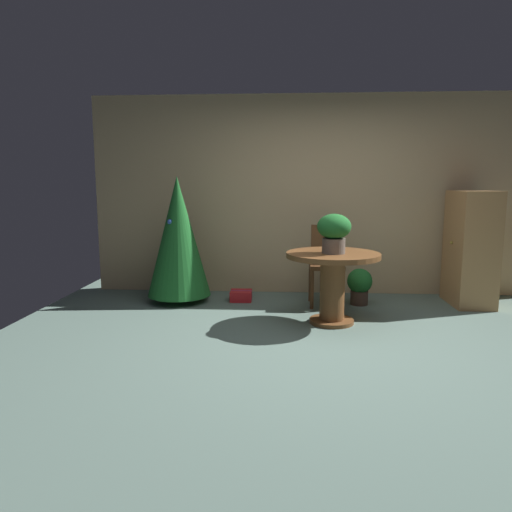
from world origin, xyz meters
name	(u,v)px	position (x,y,z in m)	size (l,w,h in m)	color
ground_plane	(333,347)	(0.00, 0.00, 0.00)	(6.60, 6.60, 0.00)	slate
back_wall_panel	(319,196)	(0.00, 2.20, 1.30)	(6.00, 0.10, 2.60)	tan
round_dining_table	(333,275)	(0.05, 0.75, 0.51)	(0.97, 0.97, 0.75)	brown
flower_vase	(334,231)	(0.05, 0.71, 0.98)	(0.35, 0.35, 0.41)	#665B51
wooden_chair_far	(326,260)	(0.05, 1.56, 0.54)	(0.40, 0.41, 0.96)	brown
holiday_tree	(178,236)	(-1.76, 1.57, 0.82)	(0.78, 0.78, 1.55)	brown
gift_box_red	(241,296)	(-0.99, 1.64, 0.06)	(0.27, 0.26, 0.13)	red
wooden_cabinet	(471,248)	(1.79, 1.65, 0.69)	(0.47, 0.71, 1.37)	#B27F4C
potted_plant	(360,285)	(0.46, 1.54, 0.25)	(0.30, 0.30, 0.44)	#4C382D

